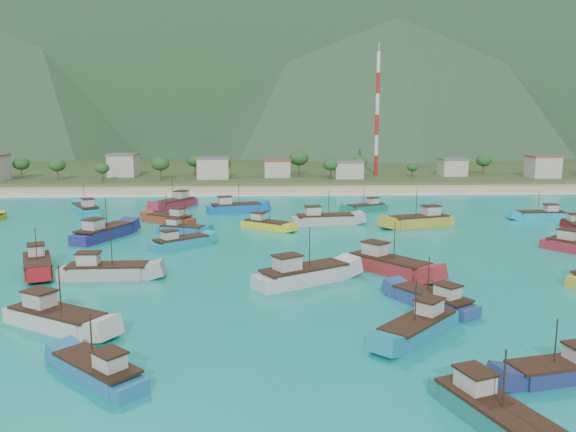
{
  "coord_description": "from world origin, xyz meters",
  "views": [
    {
      "loc": [
        -10.75,
        -79.34,
        19.36
      ],
      "look_at": [
        -6.39,
        18.0,
        3.0
      ],
      "focal_mm": 35.0,
      "sensor_mm": 36.0,
      "label": 1
    }
  ],
  "objects_px": {
    "radio_tower": "(377,114)",
    "boat_28": "(541,216)",
    "boat_26": "(433,301)",
    "boat_4": "(37,266)",
    "boat_22": "(366,208)",
    "boat_9": "(420,221)",
    "boat_15": "(56,320)",
    "boat_11": "(493,415)",
    "boat_12": "(388,265)",
    "boat_14": "(175,204)",
    "boat_2": "(419,328)",
    "boat_6": "(561,372)",
    "boat_16": "(266,225)",
    "boat_0": "(170,219)",
    "boat_20": "(103,233)",
    "boat_25": "(106,272)",
    "boat_19": "(98,373)",
    "boat_24": "(235,208)",
    "boat_7": "(180,243)",
    "boat_13": "(303,276)",
    "boat_23": "(324,220)",
    "boat_5": "(86,210)",
    "boat_17": "(182,230)"
  },
  "relations": [
    {
      "from": "boat_14",
      "to": "boat_28",
      "type": "bearing_deg",
      "value": -165.05
    },
    {
      "from": "radio_tower",
      "to": "boat_24",
      "type": "bearing_deg",
      "value": -123.53
    },
    {
      "from": "boat_0",
      "to": "boat_7",
      "type": "relative_size",
      "value": 1.11
    },
    {
      "from": "boat_6",
      "to": "boat_20",
      "type": "height_order",
      "value": "boat_20"
    },
    {
      "from": "boat_17",
      "to": "boat_7",
      "type": "bearing_deg",
      "value": 25.88
    },
    {
      "from": "boat_7",
      "to": "boat_16",
      "type": "relative_size",
      "value": 0.99
    },
    {
      "from": "boat_13",
      "to": "boat_24",
      "type": "xyz_separation_m",
      "value": [
        -10.91,
        54.98,
        -0.07
      ]
    },
    {
      "from": "boat_15",
      "to": "boat_25",
      "type": "relative_size",
      "value": 1.02
    },
    {
      "from": "boat_25",
      "to": "boat_28",
      "type": "distance_m",
      "value": 85.75
    },
    {
      "from": "boat_16",
      "to": "boat_23",
      "type": "relative_size",
      "value": 0.76
    },
    {
      "from": "boat_13",
      "to": "boat_19",
      "type": "distance_m",
      "value": 30.59
    },
    {
      "from": "boat_14",
      "to": "radio_tower",
      "type": "bearing_deg",
      "value": -105.55
    },
    {
      "from": "boat_6",
      "to": "boat_13",
      "type": "height_order",
      "value": "boat_13"
    },
    {
      "from": "boat_7",
      "to": "boat_20",
      "type": "distance_m",
      "value": 15.32
    },
    {
      "from": "boat_4",
      "to": "boat_26",
      "type": "distance_m",
      "value": 50.35
    },
    {
      "from": "radio_tower",
      "to": "boat_4",
      "type": "bearing_deg",
      "value": -120.57
    },
    {
      "from": "boat_13",
      "to": "boat_26",
      "type": "bearing_deg",
      "value": 23.12
    },
    {
      "from": "radio_tower",
      "to": "boat_13",
      "type": "relative_size",
      "value": 3.23
    },
    {
      "from": "boat_7",
      "to": "boat_12",
      "type": "relative_size",
      "value": 0.79
    },
    {
      "from": "boat_16",
      "to": "boat_22",
      "type": "bearing_deg",
      "value": 168.56
    },
    {
      "from": "radio_tower",
      "to": "boat_28",
      "type": "xyz_separation_m",
      "value": [
        18.05,
        -78.26,
        -21.13
      ]
    },
    {
      "from": "boat_11",
      "to": "boat_12",
      "type": "bearing_deg",
      "value": -111.54
    },
    {
      "from": "boat_16",
      "to": "boat_26",
      "type": "relative_size",
      "value": 0.95
    },
    {
      "from": "boat_2",
      "to": "boat_6",
      "type": "distance_m",
      "value": 12.45
    },
    {
      "from": "boat_2",
      "to": "boat_15",
      "type": "xyz_separation_m",
      "value": [
        -33.95,
        3.51,
        0.11
      ]
    },
    {
      "from": "boat_0",
      "to": "boat_15",
      "type": "xyz_separation_m",
      "value": [
        -1.72,
        -56.14,
        0.1
      ]
    },
    {
      "from": "radio_tower",
      "to": "boat_26",
      "type": "xyz_separation_m",
      "value": [
        -20.13,
        -131.17,
        -21.17
      ]
    },
    {
      "from": "boat_9",
      "to": "boat_20",
      "type": "distance_m",
      "value": 56.95
    },
    {
      "from": "boat_7",
      "to": "boat_20",
      "type": "relative_size",
      "value": 0.72
    },
    {
      "from": "boat_5",
      "to": "boat_28",
      "type": "height_order",
      "value": "boat_5"
    },
    {
      "from": "boat_14",
      "to": "boat_16",
      "type": "relative_size",
      "value": 1.34
    },
    {
      "from": "radio_tower",
      "to": "boat_19",
      "type": "relative_size",
      "value": 4.69
    },
    {
      "from": "boat_2",
      "to": "boat_5",
      "type": "height_order",
      "value": "boat_5"
    },
    {
      "from": "boat_9",
      "to": "boat_24",
      "type": "bearing_deg",
      "value": 45.74
    },
    {
      "from": "boat_25",
      "to": "boat_17",
      "type": "bearing_deg",
      "value": 168.64
    },
    {
      "from": "boat_11",
      "to": "boat_12",
      "type": "relative_size",
      "value": 0.88
    },
    {
      "from": "boat_12",
      "to": "boat_16",
      "type": "distance_m",
      "value": 34.68
    },
    {
      "from": "boat_9",
      "to": "boat_15",
      "type": "xyz_separation_m",
      "value": [
        -49.23,
        -50.49,
        -0.14
      ]
    },
    {
      "from": "boat_26",
      "to": "boat_14",
      "type": "bearing_deg",
      "value": 85.43
    },
    {
      "from": "boat_2",
      "to": "boat_13",
      "type": "xyz_separation_m",
      "value": [
        -9.41,
        17.39,
        0.24
      ]
    },
    {
      "from": "boat_14",
      "to": "boat_28",
      "type": "xyz_separation_m",
      "value": [
        76.05,
        -18.39,
        -0.23
      ]
    },
    {
      "from": "boat_20",
      "to": "boat_25",
      "type": "xyz_separation_m",
      "value": [
        6.99,
        -24.28,
        -0.15
      ]
    },
    {
      "from": "boat_4",
      "to": "boat_11",
      "type": "distance_m",
      "value": 59.64
    },
    {
      "from": "boat_4",
      "to": "boat_22",
      "type": "xyz_separation_m",
      "value": [
        52.33,
        48.14,
        -0.12
      ]
    },
    {
      "from": "boat_11",
      "to": "boat_26",
      "type": "height_order",
      "value": "boat_11"
    },
    {
      "from": "radio_tower",
      "to": "boat_22",
      "type": "relative_size",
      "value": 4.09
    },
    {
      "from": "boat_13",
      "to": "boat_23",
      "type": "height_order",
      "value": "boat_13"
    },
    {
      "from": "boat_9",
      "to": "boat_20",
      "type": "height_order",
      "value": "boat_9"
    },
    {
      "from": "boat_16",
      "to": "boat_25",
      "type": "distance_m",
      "value": 37.95
    },
    {
      "from": "boat_13",
      "to": "boat_14",
      "type": "xyz_separation_m",
      "value": [
        -24.75,
        61.75,
        -0.01
      ]
    }
  ]
}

